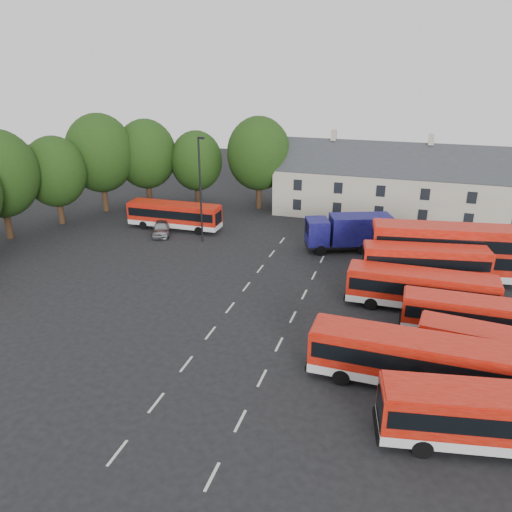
% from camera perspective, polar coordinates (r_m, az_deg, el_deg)
% --- Properties ---
extents(ground, '(140.00, 140.00, 0.00)m').
position_cam_1_polar(ground, '(37.23, -4.06, -7.28)').
color(ground, black).
rests_on(ground, ground).
extents(lane_markings, '(5.15, 33.80, 0.01)m').
position_cam_1_polar(lane_markings, '(38.15, 0.56, -6.44)').
color(lane_markings, beige).
rests_on(lane_markings, ground).
extents(treeline, '(29.92, 32.59, 12.01)m').
position_cam_1_polar(treeline, '(60.59, -16.16, 10.11)').
color(treeline, black).
rests_on(treeline, ground).
extents(terrace_houses, '(35.70, 7.13, 10.06)m').
position_cam_1_polar(terrace_houses, '(61.87, 18.76, 7.36)').
color(terrace_houses, beige).
rests_on(terrace_houses, ground).
extents(bus_row_a, '(11.62, 4.49, 3.21)m').
position_cam_1_polar(bus_row_a, '(27.92, 26.03, -16.04)').
color(bus_row_a, silver).
rests_on(bus_row_a, ground).
extents(bus_row_b, '(11.52, 2.88, 3.24)m').
position_cam_1_polar(bus_row_b, '(30.66, 17.16, -10.97)').
color(bus_row_b, silver).
rests_on(bus_row_b, ground).
extents(bus_row_c, '(10.15, 3.39, 2.81)m').
position_cam_1_polar(bus_row_c, '(33.95, 26.49, -9.55)').
color(bus_row_c, silver).
rests_on(bus_row_c, ground).
extents(bus_row_d, '(10.01, 2.38, 2.83)m').
position_cam_1_polar(bus_row_d, '(37.35, 24.07, -6.23)').
color(bus_row_d, silver).
rests_on(bus_row_d, ground).
extents(bus_row_e, '(10.94, 2.60, 3.09)m').
position_cam_1_polar(bus_row_e, '(39.77, 18.32, -3.42)').
color(bus_row_e, silver).
rests_on(bus_row_e, ground).
extents(bus_dd_south, '(10.06, 3.80, 4.03)m').
position_cam_1_polar(bus_dd_south, '(42.51, 18.69, -1.19)').
color(bus_dd_south, silver).
rests_on(bus_dd_south, ground).
extents(bus_dd_north, '(12.36, 4.53, 4.96)m').
position_cam_1_polar(bus_dd_north, '(45.34, 20.68, 0.69)').
color(bus_dd_north, silver).
rests_on(bus_dd_north, ground).
extents(bus_north, '(10.57, 2.53, 2.98)m').
position_cam_1_polar(bus_north, '(56.62, -9.31, 4.79)').
color(bus_north, silver).
rests_on(bus_north, ground).
extents(box_truck, '(8.68, 5.40, 3.63)m').
position_cam_1_polar(box_truck, '(50.25, 10.64, 2.81)').
color(box_truck, black).
rests_on(box_truck, ground).
extents(silver_car, '(3.28, 4.76, 1.50)m').
position_cam_1_polar(silver_car, '(55.42, -10.74, 3.19)').
color(silver_car, '#989A9F').
rests_on(silver_car, ground).
extents(lamppost, '(0.76, 0.39, 10.86)m').
position_cam_1_polar(lamppost, '(51.21, -6.36, 7.79)').
color(lamppost, black).
rests_on(lamppost, ground).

